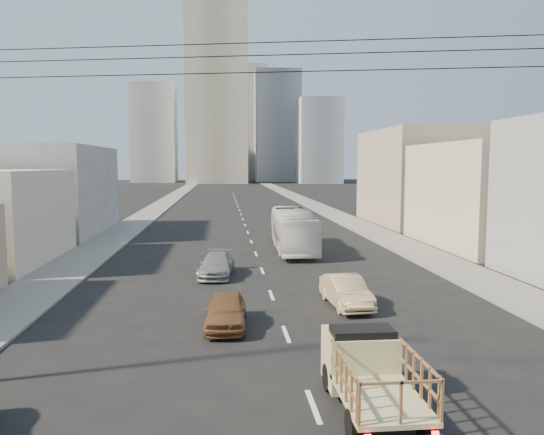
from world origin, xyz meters
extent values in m
cube|color=slate|center=(-11.75, 70.00, 0.06)|extent=(3.50, 180.00, 0.12)
cube|color=slate|center=(11.75, 70.00, 0.06)|extent=(3.50, 180.00, 0.12)
cube|color=silver|center=(0.00, 2.00, 0.01)|extent=(0.15, 2.00, 0.01)
cube|color=silver|center=(0.00, 8.00, 0.01)|extent=(0.15, 2.00, 0.01)
cube|color=silver|center=(0.00, 14.00, 0.01)|extent=(0.15, 2.00, 0.01)
cube|color=silver|center=(0.00, 20.00, 0.01)|extent=(0.15, 2.00, 0.01)
cube|color=silver|center=(0.00, 26.00, 0.01)|extent=(0.15, 2.00, 0.01)
cube|color=silver|center=(0.00, 32.00, 0.01)|extent=(0.15, 2.00, 0.01)
cube|color=silver|center=(0.00, 38.00, 0.01)|extent=(0.15, 2.00, 0.01)
cube|color=silver|center=(0.00, 44.00, 0.01)|extent=(0.15, 2.00, 0.01)
cube|color=silver|center=(0.00, 50.00, 0.01)|extent=(0.15, 2.00, 0.01)
cube|color=silver|center=(0.00, 56.00, 0.01)|extent=(0.15, 2.00, 0.01)
cube|color=silver|center=(0.00, 62.00, 0.01)|extent=(0.15, 2.00, 0.01)
cube|color=silver|center=(0.00, 68.00, 0.01)|extent=(0.15, 2.00, 0.01)
cube|color=silver|center=(0.00, 74.00, 0.01)|extent=(0.15, 2.00, 0.01)
cube|color=silver|center=(0.00, 80.00, 0.01)|extent=(0.15, 2.00, 0.01)
cube|color=silver|center=(0.00, 86.00, 0.01)|extent=(0.15, 2.00, 0.01)
cube|color=silver|center=(0.00, 92.00, 0.01)|extent=(0.15, 2.00, 0.01)
cube|color=silver|center=(0.00, 98.00, 0.01)|extent=(0.15, 2.00, 0.01)
cube|color=silver|center=(0.00, 104.00, 0.01)|extent=(0.15, 2.00, 0.01)
cube|color=tan|center=(1.46, 0.85, 0.70)|extent=(1.90, 3.00, 0.12)
cube|color=tan|center=(1.46, 2.85, 0.95)|extent=(1.90, 1.60, 1.50)
cube|color=black|center=(1.46, 2.60, 1.55)|extent=(1.70, 0.90, 0.70)
cube|color=#FF0C0C|center=(2.21, -0.70, 0.55)|extent=(0.15, 0.05, 0.12)
cylinder|color=black|center=(0.61, 2.95, 0.38)|extent=(0.25, 0.76, 0.76)
cylinder|color=black|center=(2.31, 2.95, 0.38)|extent=(0.25, 0.76, 0.76)
cylinder|color=black|center=(0.61, 0.15, 0.38)|extent=(0.25, 0.76, 0.76)
cylinder|color=black|center=(2.31, 0.15, 0.38)|extent=(0.25, 0.76, 0.76)
imported|color=silver|center=(2.87, 27.42, 1.53)|extent=(2.91, 11.08, 3.07)
imported|color=brown|center=(-2.25, 9.09, 0.66)|extent=(1.75, 3.97, 1.33)
imported|color=tan|center=(3.16, 11.65, 0.68)|extent=(1.75, 4.25, 1.37)
imported|color=gray|center=(-2.71, 18.69, 0.65)|extent=(2.27, 4.63, 1.30)
cylinder|color=black|center=(0.00, 1.50, 9.30)|extent=(23.01, 5.02, 0.02)
cylinder|color=black|center=(0.00, 1.50, 9.00)|extent=(23.01, 5.02, 0.02)
cylinder|color=black|center=(0.00, 1.50, 8.60)|extent=(23.01, 5.02, 0.02)
cube|color=#C0B69B|center=(19.50, 28.00, 4.00)|extent=(11.00, 14.00, 8.00)
cube|color=tan|center=(20.00, 44.00, 5.00)|extent=(12.00, 16.00, 10.00)
cube|color=gray|center=(-19.50, 39.00, 4.00)|extent=(12.00, 16.00, 8.00)
cube|color=tan|center=(-4.00, 170.00, 30.00)|extent=(20.00, 20.00, 60.00)
cube|color=gray|center=(18.00, 185.00, 20.00)|extent=(16.00, 16.00, 40.00)
cube|color=gray|center=(-26.00, 180.00, 17.00)|extent=(15.00, 15.00, 34.00)
cube|color=gray|center=(6.00, 200.00, 22.00)|extent=(18.00, 18.00, 44.00)
cube|color=gray|center=(30.00, 165.00, 14.00)|extent=(14.00, 14.00, 28.00)
camera|label=1|loc=(-2.35, -11.28, 6.39)|focal=35.00mm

